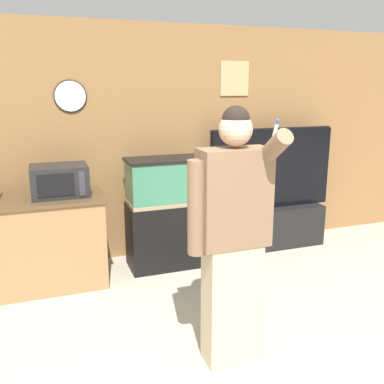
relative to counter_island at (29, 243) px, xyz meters
The scene contains 6 objects.
wall_back_paneled 1.58m from the counter_island, 21.88° to the left, with size 10.00×0.08×2.60m.
counter_island is the anchor object (origin of this frame).
microwave 0.68m from the counter_island, ahead, with size 0.53×0.41×0.30m.
aquarium_on_stand 1.41m from the counter_island, ahead, with size 0.82×0.45×1.20m.
tv_on_stand 2.77m from the counter_island, ahead, with size 1.59×0.40×1.46m.
person_standing 2.24m from the counter_island, 51.85° to the right, with size 0.57×0.43×1.82m.
Camera 1 is at (-1.06, -1.69, 1.93)m, focal length 40.00 mm.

